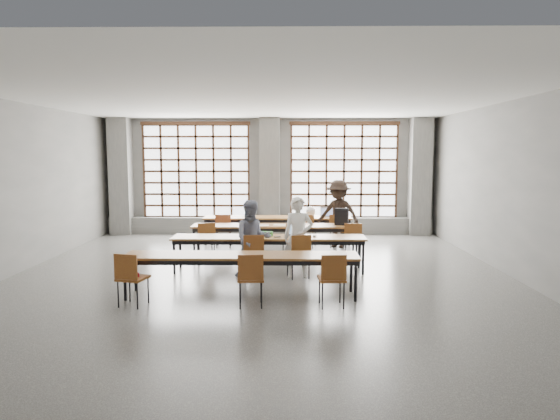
% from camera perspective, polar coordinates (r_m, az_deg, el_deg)
% --- Properties ---
extents(floor, '(11.00, 11.00, 0.00)m').
position_cam_1_polar(floor, '(10.10, -2.21, -7.53)').
color(floor, '#4D4D4B').
rests_on(floor, ground).
extents(ceiling, '(11.00, 11.00, 0.00)m').
position_cam_1_polar(ceiling, '(9.86, -2.30, 12.61)').
color(ceiling, silver).
rests_on(ceiling, floor).
extents(wall_back, '(10.00, 0.00, 10.00)m').
position_cam_1_polar(wall_back, '(15.31, -1.15, 3.89)').
color(wall_back, '#5D5D5B').
rests_on(wall_back, floor).
extents(wall_front, '(10.00, 0.00, 10.00)m').
position_cam_1_polar(wall_front, '(4.38, -6.12, -2.76)').
color(wall_front, '#5D5D5B').
rests_on(wall_front, floor).
extents(wall_left, '(0.00, 11.00, 11.00)m').
position_cam_1_polar(wall_left, '(11.26, -28.59, 2.15)').
color(wall_left, '#5D5D5B').
rests_on(wall_left, floor).
extents(wall_right, '(0.00, 11.00, 11.00)m').
position_cam_1_polar(wall_right, '(10.78, 25.35, 2.16)').
color(wall_right, '#5D5D5B').
rests_on(wall_right, floor).
extents(column_left, '(0.60, 0.55, 3.50)m').
position_cam_1_polar(column_left, '(15.84, -17.71, 3.67)').
color(column_left, '#575755').
rests_on(column_left, floor).
extents(column_mid, '(0.60, 0.55, 3.50)m').
position_cam_1_polar(column_mid, '(15.03, -1.18, 3.84)').
color(column_mid, '#575755').
rests_on(column_mid, floor).
extents(column_right, '(0.60, 0.55, 3.50)m').
position_cam_1_polar(column_right, '(15.54, 15.67, 3.69)').
color(column_right, '#575755').
rests_on(column_right, floor).
extents(window_left, '(3.32, 0.12, 3.00)m').
position_cam_1_polar(window_left, '(15.47, -9.54, 4.38)').
color(window_left, white).
rests_on(window_left, wall_back).
extents(window_right, '(3.32, 0.12, 3.00)m').
position_cam_1_polar(window_right, '(15.32, 7.31, 4.40)').
color(window_right, white).
rests_on(window_right, wall_back).
extents(sill_ledge, '(9.80, 0.35, 0.50)m').
position_cam_1_polar(sill_ledge, '(15.26, -1.16, -1.78)').
color(sill_ledge, '#575755').
rests_on(sill_ledge, floor).
extents(desk_row_a, '(4.00, 0.70, 0.73)m').
position_cam_1_polar(desk_row_a, '(13.55, -0.28, -1.06)').
color(desk_row_a, brown).
rests_on(desk_row_a, floor).
extents(desk_row_b, '(4.00, 0.70, 0.73)m').
position_cam_1_polar(desk_row_b, '(12.03, -0.53, -2.03)').
color(desk_row_b, brown).
rests_on(desk_row_b, floor).
extents(desk_row_c, '(4.00, 0.70, 0.73)m').
position_cam_1_polar(desk_row_c, '(10.39, -1.28, -3.39)').
color(desk_row_c, brown).
rests_on(desk_row_c, floor).
extents(desk_row_d, '(4.00, 0.70, 0.73)m').
position_cam_1_polar(desk_row_d, '(8.59, -4.45, -5.51)').
color(desk_row_d, brown).
rests_on(desk_row_d, floor).
extents(chair_back_left, '(0.44, 0.45, 0.88)m').
position_cam_1_polar(chair_back_left, '(13.05, -6.48, -1.97)').
color(chair_back_left, maroon).
rests_on(chair_back_left, floor).
extents(chair_back_mid, '(0.51, 0.51, 0.88)m').
position_cam_1_polar(chair_back_mid, '(12.96, 3.12, -2.00)').
color(chair_back_mid, brown).
rests_on(chair_back_mid, floor).
extents(chair_back_right, '(0.52, 0.53, 0.88)m').
position_cam_1_polar(chair_back_right, '(13.01, 6.63, -1.99)').
color(chair_back_right, brown).
rests_on(chair_back_right, floor).
extents(chair_mid_left, '(0.52, 0.53, 0.88)m').
position_cam_1_polar(chair_mid_left, '(11.57, -8.45, -3.08)').
color(chair_mid_left, brown).
rests_on(chair_mid_left, floor).
extents(chair_mid_centre, '(0.51, 0.52, 0.88)m').
position_cam_1_polar(chair_mid_centre, '(11.42, 1.50, -3.14)').
color(chair_mid_centre, brown).
rests_on(chair_mid_centre, floor).
extents(chair_mid_right, '(0.47, 0.47, 0.88)m').
position_cam_1_polar(chair_mid_right, '(11.52, 8.35, -3.13)').
color(chair_mid_right, brown).
rests_on(chair_mid_right, floor).
extents(chair_front_left, '(0.49, 0.49, 0.88)m').
position_cam_1_polar(chair_front_left, '(9.81, -3.09, -4.76)').
color(chair_front_left, brown).
rests_on(chair_front_left, floor).
extents(chair_front_right, '(0.52, 0.52, 0.88)m').
position_cam_1_polar(chair_front_right, '(9.79, 2.23, -4.77)').
color(chair_front_right, brown).
rests_on(chair_front_right, floor).
extents(chair_near_left, '(0.51, 0.51, 0.88)m').
position_cam_1_polar(chair_near_left, '(8.36, -16.76, -7.02)').
color(chair_near_left, brown).
rests_on(chair_near_left, floor).
extents(chair_near_mid, '(0.45, 0.45, 0.88)m').
position_cam_1_polar(chair_near_mid, '(7.99, -3.38, -7.36)').
color(chair_near_mid, brown).
rests_on(chair_near_mid, floor).
extents(chair_near_right, '(0.45, 0.45, 0.88)m').
position_cam_1_polar(chair_near_right, '(8.00, 6.02, -7.37)').
color(chair_near_right, brown).
rests_on(chair_near_right, floor).
extents(student_male, '(0.59, 0.39, 1.60)m').
position_cam_1_polar(student_male, '(9.87, 2.10, -3.12)').
color(student_male, white).
rests_on(student_male, floor).
extents(student_female, '(0.84, 0.70, 1.53)m').
position_cam_1_polar(student_female, '(9.89, -3.13, -3.30)').
color(student_female, navy).
rests_on(student_female, floor).
extents(student_back, '(1.30, 1.04, 1.76)m').
position_cam_1_polar(student_back, '(13.09, 6.69, -0.43)').
color(student_back, black).
rests_on(student_back, floor).
extents(laptop_front, '(0.42, 0.38, 0.26)m').
position_cam_1_polar(laptop_front, '(10.47, 1.83, -2.62)').
color(laptop_front, '#BAB9BF').
rests_on(laptop_front, desk_row_c).
extents(laptop_back, '(0.37, 0.32, 0.26)m').
position_cam_1_polar(laptop_back, '(13.68, 5.40, -0.48)').
color(laptop_back, silver).
rests_on(laptop_back, desk_row_a).
extents(mouse, '(0.11, 0.08, 0.04)m').
position_cam_1_polar(mouse, '(10.36, 3.98, -2.96)').
color(mouse, silver).
rests_on(mouse, desk_row_c).
extents(green_box, '(0.26, 0.15, 0.09)m').
position_cam_1_polar(green_box, '(10.45, -1.54, -2.72)').
color(green_box, '#31892D').
rests_on(green_box, desk_row_c).
extents(phone, '(0.14, 0.10, 0.01)m').
position_cam_1_polar(phone, '(10.27, -0.30, -3.09)').
color(phone, black).
rests_on(phone, desk_row_c).
extents(paper_sheet_a, '(0.36, 0.34, 0.00)m').
position_cam_1_polar(paper_sheet_a, '(12.09, -3.37, -1.68)').
color(paper_sheet_a, white).
rests_on(paper_sheet_a, desk_row_b).
extents(paper_sheet_b, '(0.31, 0.22, 0.00)m').
position_cam_1_polar(paper_sheet_b, '(11.98, -1.98, -1.75)').
color(paper_sheet_b, white).
rests_on(paper_sheet_b, desk_row_b).
extents(paper_sheet_c, '(0.33, 0.27, 0.00)m').
position_cam_1_polar(paper_sheet_c, '(12.01, -0.06, -1.72)').
color(paper_sheet_c, white).
rests_on(paper_sheet_c, desk_row_b).
extents(backpack, '(0.36, 0.27, 0.40)m').
position_cam_1_polar(backpack, '(12.11, 7.06, -0.76)').
color(backpack, black).
rests_on(backpack, desk_row_b).
extents(plastic_bag, '(0.31, 0.27, 0.29)m').
position_cam_1_polar(plastic_bag, '(13.59, 3.52, -0.17)').
color(plastic_bag, white).
rests_on(plastic_bag, desk_row_a).
extents(red_pouch, '(0.21, 0.13, 0.06)m').
position_cam_1_polar(red_pouch, '(8.43, -16.47, -7.14)').
color(red_pouch, maroon).
rests_on(red_pouch, chair_near_left).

